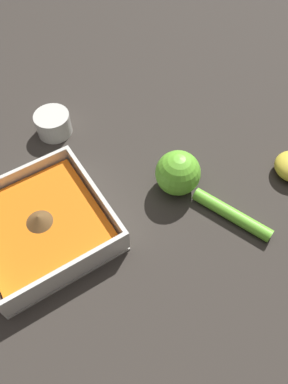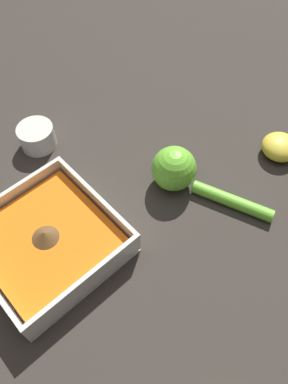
% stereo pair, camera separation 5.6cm
% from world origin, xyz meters
% --- Properties ---
extents(ground_plane, '(4.00, 4.00, 0.00)m').
position_xyz_m(ground_plane, '(0.00, 0.00, 0.00)').
color(ground_plane, '#332D28').
extents(square_dish, '(0.18, 0.18, 0.05)m').
position_xyz_m(square_dish, '(0.01, 0.04, 0.02)').
color(square_dish, silver).
rests_on(square_dish, ground_plane).
extents(spice_bowl, '(0.06, 0.06, 0.04)m').
position_xyz_m(spice_bowl, '(0.18, -0.06, 0.02)').
color(spice_bowl, silver).
rests_on(spice_bowl, ground_plane).
extents(lemon_squeezer, '(0.19, 0.10, 0.07)m').
position_xyz_m(lemon_squeezer, '(-0.04, -0.17, 0.03)').
color(lemon_squeezer, '#6BC633').
rests_on(lemon_squeezer, ground_plane).
extents(lemon_half, '(0.06, 0.06, 0.03)m').
position_xyz_m(lemon_half, '(-0.11, -0.34, 0.02)').
color(lemon_half, yellow).
rests_on(lemon_half, ground_plane).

